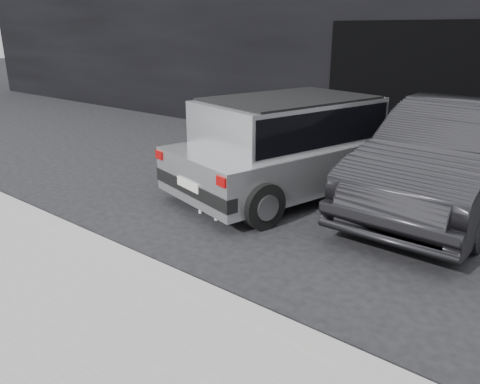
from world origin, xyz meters
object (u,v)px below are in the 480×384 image
Objects in this scene: second_car at (452,156)px; silver_hatchback at (293,141)px; cat_siamese at (246,213)px; cat_white at (214,202)px.

silver_hatchback is at bearing -159.32° from second_car.
cat_siamese is at bearing -67.38° from silver_hatchback.
silver_hatchback reaches higher than cat_siamese.
silver_hatchback is 1.62m from cat_siamese.
second_car is 3.40m from cat_white.
silver_hatchback is 2.27m from second_car.
cat_siamese is 0.79× the size of cat_white.
cat_white is (-0.22, -1.59, -0.61)m from silver_hatchback.
second_car is at bearing 144.14° from cat_white.
cat_white is (-2.35, -2.39, -0.55)m from second_car.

